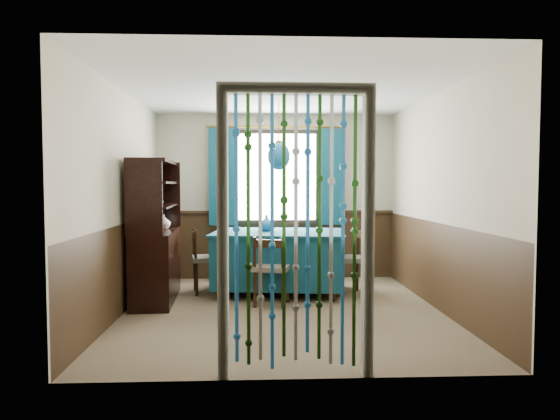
{
  "coord_description": "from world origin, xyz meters",
  "views": [
    {
      "loc": [
        -0.28,
        -5.61,
        1.45
      ],
      "look_at": [
        -0.0,
        0.62,
        1.12
      ],
      "focal_mm": 32.0,
      "sensor_mm": 36.0,
      "label": 1
    }
  ],
  "objects_px": {
    "chair_left": "(206,259)",
    "pendant_lamp": "(279,156)",
    "vase_sideboard": "(163,221)",
    "dining_table": "(279,258)",
    "vase_table": "(267,224)",
    "bowl_shelf": "(155,204)",
    "chair_far": "(286,250)",
    "chair_right": "(350,259)",
    "chair_near": "(271,268)",
    "sideboard": "(155,252)"
  },
  "relations": [
    {
      "from": "chair_near",
      "to": "vase_table",
      "type": "bearing_deg",
      "value": 105.46
    },
    {
      "from": "chair_left",
      "to": "chair_far",
      "type": "bearing_deg",
      "value": 111.91
    },
    {
      "from": "bowl_shelf",
      "to": "vase_sideboard",
      "type": "xyz_separation_m",
      "value": [
        0.0,
        0.54,
        -0.24
      ]
    },
    {
      "from": "dining_table",
      "to": "chair_left",
      "type": "height_order",
      "value": "chair_left"
    },
    {
      "from": "chair_near",
      "to": "pendant_lamp",
      "type": "relative_size",
      "value": 0.95
    },
    {
      "from": "chair_left",
      "to": "chair_right",
      "type": "relative_size",
      "value": 0.99
    },
    {
      "from": "chair_far",
      "to": "vase_table",
      "type": "distance_m",
      "value": 0.87
    },
    {
      "from": "chair_far",
      "to": "vase_sideboard",
      "type": "xyz_separation_m",
      "value": [
        -1.63,
        -0.87,
        0.5
      ]
    },
    {
      "from": "chair_far",
      "to": "pendant_lamp",
      "type": "height_order",
      "value": "pendant_lamp"
    },
    {
      "from": "chair_far",
      "to": "pendant_lamp",
      "type": "xyz_separation_m",
      "value": [
        -0.14,
        -0.77,
        1.34
      ]
    },
    {
      "from": "chair_right",
      "to": "vase_sideboard",
      "type": "bearing_deg",
      "value": 89.34
    },
    {
      "from": "sideboard",
      "to": "vase_sideboard",
      "type": "distance_m",
      "value": 0.44
    },
    {
      "from": "chair_near",
      "to": "pendant_lamp",
      "type": "bearing_deg",
      "value": 92.45
    },
    {
      "from": "chair_near",
      "to": "sideboard",
      "type": "relative_size",
      "value": 0.48
    },
    {
      "from": "chair_right",
      "to": "vase_sideboard",
      "type": "height_order",
      "value": "vase_sideboard"
    },
    {
      "from": "chair_near",
      "to": "chair_far",
      "type": "distance_m",
      "value": 1.47
    },
    {
      "from": "dining_table",
      "to": "vase_sideboard",
      "type": "relative_size",
      "value": 8.9
    },
    {
      "from": "sideboard",
      "to": "pendant_lamp",
      "type": "distance_m",
      "value": 1.99
    },
    {
      "from": "sideboard",
      "to": "bowl_shelf",
      "type": "xyz_separation_m",
      "value": [
        0.06,
        -0.3,
        0.61
      ]
    },
    {
      "from": "pendant_lamp",
      "to": "vase_table",
      "type": "relative_size",
      "value": 4.51
    },
    {
      "from": "dining_table",
      "to": "pendant_lamp",
      "type": "bearing_deg",
      "value": 6.51
    },
    {
      "from": "chair_near",
      "to": "vase_table",
      "type": "height_order",
      "value": "vase_table"
    },
    {
      "from": "chair_left",
      "to": "vase_sideboard",
      "type": "distance_m",
      "value": 0.75
    },
    {
      "from": "chair_near",
      "to": "sideboard",
      "type": "bearing_deg",
      "value": 179.6
    },
    {
      "from": "chair_right",
      "to": "vase_sideboard",
      "type": "xyz_separation_m",
      "value": [
        -2.43,
        -0.03,
        0.52
      ]
    },
    {
      "from": "chair_left",
      "to": "pendant_lamp",
      "type": "xyz_separation_m",
      "value": [
        0.97,
        -0.06,
        1.36
      ]
    },
    {
      "from": "chair_far",
      "to": "dining_table",
      "type": "bearing_deg",
      "value": 84.34
    },
    {
      "from": "chair_far",
      "to": "vase_table",
      "type": "height_order",
      "value": "vase_table"
    },
    {
      "from": "bowl_shelf",
      "to": "vase_table",
      "type": "bearing_deg",
      "value": 28.88
    },
    {
      "from": "chair_left",
      "to": "sideboard",
      "type": "distance_m",
      "value": 0.73
    },
    {
      "from": "chair_far",
      "to": "chair_right",
      "type": "bearing_deg",
      "value": 138.36
    },
    {
      "from": "chair_far",
      "to": "bowl_shelf",
      "type": "xyz_separation_m",
      "value": [
        -1.63,
        -1.41,
        0.74
      ]
    },
    {
      "from": "chair_right",
      "to": "sideboard",
      "type": "bearing_deg",
      "value": 94.87
    },
    {
      "from": "chair_near",
      "to": "vase_sideboard",
      "type": "xyz_separation_m",
      "value": [
        -1.36,
        0.57,
        0.53
      ]
    },
    {
      "from": "pendant_lamp",
      "to": "chair_left",
      "type": "bearing_deg",
      "value": 176.32
    },
    {
      "from": "dining_table",
      "to": "vase_sideboard",
      "type": "height_order",
      "value": "vase_sideboard"
    },
    {
      "from": "chair_right",
      "to": "pendant_lamp",
      "type": "distance_m",
      "value": 1.65
    },
    {
      "from": "chair_far",
      "to": "chair_right",
      "type": "xyz_separation_m",
      "value": [
        0.8,
        -0.84,
        -0.02
      ]
    },
    {
      "from": "chair_far",
      "to": "vase_table",
      "type": "relative_size",
      "value": 4.6
    },
    {
      "from": "chair_far",
      "to": "sideboard",
      "type": "bearing_deg",
      "value": 38.42
    },
    {
      "from": "dining_table",
      "to": "chair_far",
      "type": "distance_m",
      "value": 0.78
    },
    {
      "from": "vase_sideboard",
      "to": "dining_table",
      "type": "bearing_deg",
      "value": 4.17
    },
    {
      "from": "chair_right",
      "to": "dining_table",
      "type": "bearing_deg",
      "value": 83.89
    },
    {
      "from": "chair_near",
      "to": "bowl_shelf",
      "type": "height_order",
      "value": "bowl_shelf"
    },
    {
      "from": "dining_table",
      "to": "chair_right",
      "type": "xyz_separation_m",
      "value": [
        0.94,
        -0.08,
        -0.01
      ]
    },
    {
      "from": "pendant_lamp",
      "to": "vase_table",
      "type": "bearing_deg",
      "value": 152.46
    },
    {
      "from": "chair_near",
      "to": "chair_left",
      "type": "distance_m",
      "value": 1.13
    },
    {
      "from": "chair_left",
      "to": "pendant_lamp",
      "type": "relative_size",
      "value": 0.97
    },
    {
      "from": "chair_right",
      "to": "vase_table",
      "type": "height_order",
      "value": "vase_table"
    },
    {
      "from": "chair_far",
      "to": "chair_right",
      "type": "distance_m",
      "value": 1.16
    }
  ]
}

